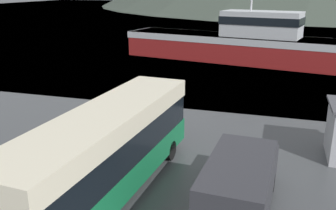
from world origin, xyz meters
TOP-DOWN VIEW (x-y plane):
  - water_surface at (0.00, 141.07)m, footprint 240.00×240.00m
  - tour_bus at (-0.18, 9.93)m, footprint 3.20×10.99m
  - delivery_van at (4.76, 9.87)m, footprint 2.31×6.32m
  - fishing_boat at (1.59, 38.49)m, footprint 25.03×9.76m
  - storage_bin at (-4.43, 9.09)m, footprint 1.28×1.33m

SIDE VIEW (x-z plane):
  - water_surface at x=0.00m, z-range 0.00..0.00m
  - storage_bin at x=-4.43m, z-range 0.01..1.27m
  - delivery_van at x=4.76m, z-range 0.07..2.49m
  - tour_bus at x=-0.18m, z-range 0.20..3.62m
  - fishing_boat at x=1.59m, z-range -3.96..8.01m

